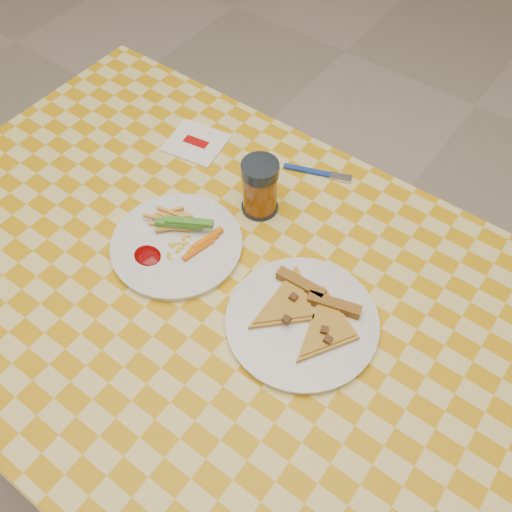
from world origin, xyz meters
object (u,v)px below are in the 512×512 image
at_px(table, 208,302).
at_px(plate_left, 177,245).
at_px(drink_glass, 260,188).
at_px(plate_right, 302,322).

distance_m(table, plate_left, 0.13).
bearing_deg(drink_glass, table, -83.14).
xyz_separation_m(plate_left, plate_right, (0.28, 0.00, 0.00)).
distance_m(plate_left, plate_right, 0.28).
height_order(plate_left, plate_right, same).
height_order(table, drink_glass, drink_glass).
relative_size(plate_left, plate_right, 0.94).
bearing_deg(plate_left, table, -17.26).
distance_m(plate_right, drink_glass, 0.28).
xyz_separation_m(table, plate_left, (-0.09, 0.03, 0.08)).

